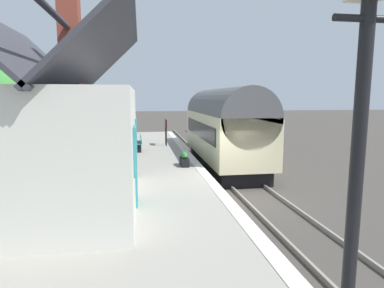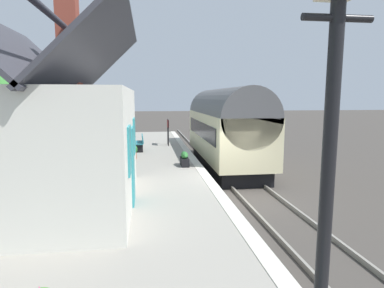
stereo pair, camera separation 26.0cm
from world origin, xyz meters
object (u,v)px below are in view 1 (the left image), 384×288
Objects in this scene: tree_distant at (24,93)px; tree_behind_building at (2,100)px; station_building at (68,142)px; station_sign_board at (166,126)px; bench_by_lamp at (139,142)px; train at (224,127)px; planter_edge_near at (131,151)px; planter_edge_far at (103,141)px; planter_corner_building at (184,159)px; lamp_post_platform at (361,116)px.

tree_behind_building is (-4.69, -0.35, -0.44)m from tree_distant.
station_building is 0.98× the size of tree_distant.
station_building is at bearing 162.33° from station_sign_board.
station_building reaches higher than bench_by_lamp.
station_sign_board is (2.41, 2.96, -0.08)m from train.
train reaches higher than planter_edge_near.
planter_corner_building is at bearing -145.02° from planter_edge_far.
station_building reaches higher than planter_edge_near.
train is at bearing -106.98° from planter_edge_far.
planter_corner_building is (-4.19, -1.93, -0.19)m from bench_by_lamp.
tree_behind_building is (0.67, 5.51, 2.32)m from planter_edge_far.
tree_distant is at bearing 62.38° from station_sign_board.
tree_behind_building reaches higher than station_sign_board.
bench_by_lamp is 8.14m from tree_behind_building.
station_sign_board is at bearing 2.93° from planter_corner_building.
tree_distant is (5.36, 5.86, 2.76)m from planter_edge_far.
station_sign_board is at bearing -91.76° from tree_behind_building.
tree_distant is at bearing 21.38° from station_building.
tree_distant is (6.81, 7.88, 2.69)m from bench_by_lamp.
planter_edge_near is at bearing 8.60° from lamp_post_platform.
tree_distant reaches higher than lamp_post_platform.
planter_edge_near is 0.84× the size of planter_corner_building.
bench_by_lamp is 2.49m from planter_edge_far.
train is at bearing -120.63° from tree_distant.
tree_behind_building is (2.12, 7.53, 2.25)m from bench_by_lamp.
tree_distant reaches higher than tree_behind_building.
bench_by_lamp is (0.56, 4.58, -0.79)m from train.
lamp_post_platform is 24.29m from tree_distant.
station_sign_board reaches higher than planter_corner_building.
train is 11.29× the size of planter_edge_far.
tree_behind_building reaches higher than bench_by_lamp.
tree_distant reaches higher than planter_corner_building.
lamp_post_platform is 2.54× the size of station_sign_board.
station_building is at bearing 167.54° from planter_edge_near.
lamp_post_platform is at bearing -167.73° from planter_edge_far.
station_building is 10.34m from planter_edge_far.
planter_edge_near is 2.96m from planter_corner_building.
train is 13.10× the size of planter_edge_near.
lamp_post_platform is (-16.97, -3.69, 2.35)m from planter_edge_far.
planter_corner_building is 0.16× the size of tree_behind_building.
tree_distant is at bearing 47.54° from planter_edge_far.
planter_edge_near is at bearing 154.72° from station_sign_board.
planter_corner_building is 15.02m from tree_distant.
train is 6.96m from planter_edge_far.
planter_edge_near is (-1.72, 4.91, -0.90)m from train.
lamp_post_platform reaches higher than planter_corner_building.
tree_distant is at bearing 39.68° from planter_edge_near.
planter_corner_building is (4.60, -3.70, -1.43)m from station_building.
bench_by_lamp is 2.55m from station_sign_board.
station_building is 6.80m from planter_edge_near.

